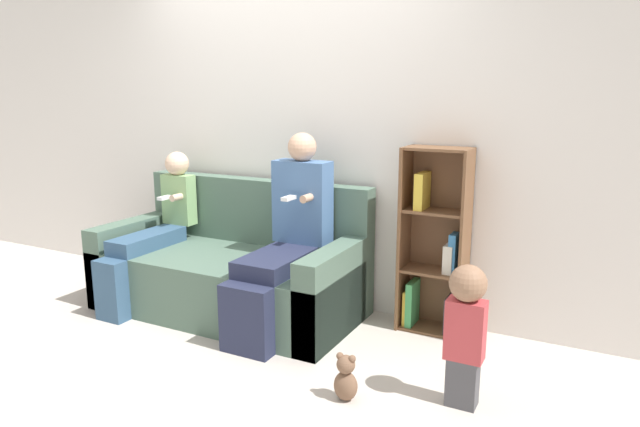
{
  "coord_description": "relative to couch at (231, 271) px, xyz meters",
  "views": [
    {
      "loc": [
        2.16,
        -2.66,
        1.58
      ],
      "look_at": [
        0.47,
        0.6,
        0.78
      ],
      "focal_mm": 32.0,
      "sensor_mm": 36.0,
      "label": 1
    }
  ],
  "objects": [
    {
      "name": "ground_plane",
      "position": [
        0.23,
        -0.55,
        -0.29
      ],
      "size": [
        14.0,
        14.0,
        0.0
      ],
      "primitive_type": "plane",
      "color": "#BCB2A8"
    },
    {
      "name": "back_wall",
      "position": [
        0.23,
        0.48,
        0.99
      ],
      "size": [
        10.0,
        0.06,
        2.55
      ],
      "color": "silver",
      "rests_on": "ground_plane"
    },
    {
      "name": "couch",
      "position": [
        0.0,
        0.0,
        0.0
      ],
      "size": [
        1.9,
        0.9,
        0.92
      ],
      "color": "#4C6656",
      "rests_on": "ground_plane"
    },
    {
      "name": "adult_seated",
      "position": [
        0.51,
        -0.08,
        0.36
      ],
      "size": [
        0.39,
        0.86,
        1.3
      ],
      "color": "#232842",
      "rests_on": "ground_plane"
    },
    {
      "name": "child_seated",
      "position": [
        -0.62,
        -0.12,
        0.27
      ],
      "size": [
        0.26,
        0.89,
        1.11
      ],
      "color": "#335170",
      "rests_on": "ground_plane"
    },
    {
      "name": "toddler_standing",
      "position": [
        1.82,
        -0.53,
        0.14
      ],
      "size": [
        0.19,
        0.19,
        0.75
      ],
      "color": "#47474C",
      "rests_on": "ground_plane"
    },
    {
      "name": "bookshelf",
      "position": [
        1.4,
        0.34,
        0.27
      ],
      "size": [
        0.42,
        0.26,
        1.22
      ],
      "color": "brown",
      "rests_on": "ground_plane"
    },
    {
      "name": "teddy_bear",
      "position": [
        1.27,
        -0.76,
        -0.17
      ],
      "size": [
        0.13,
        0.11,
        0.26
      ],
      "color": "brown",
      "rests_on": "ground_plane"
    }
  ]
}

